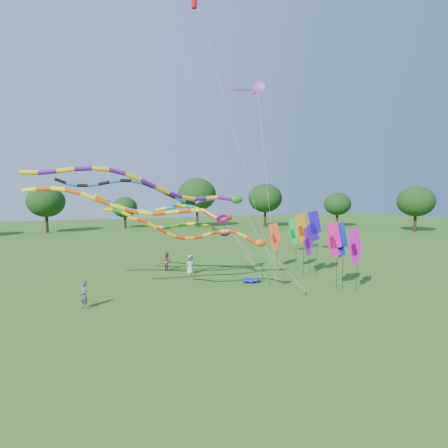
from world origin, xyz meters
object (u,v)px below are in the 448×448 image
object	(u,v)px
tube_kite_red	(214,236)
person_b	(84,295)
person_a	(190,265)
tube_kite_orange	(152,208)
person_c	(167,261)
blue_nylon_heap	(247,280)

from	to	relation	value
tube_kite_red	person_b	size ratio (longest dim) A/B	6.64
person_a	tube_kite_orange	bearing A→B (deg)	-147.74
person_a	person_c	size ratio (longest dim) A/B	1.03
blue_nylon_heap	person_c	world-z (taller)	person_c
blue_nylon_heap	person_c	distance (m)	8.21
tube_kite_red	tube_kite_orange	size ratio (longest dim) A/B	0.67
tube_kite_red	person_a	xyz separation A→B (m)	(0.46, 7.19, -3.26)
tube_kite_orange	person_c	distance (m)	8.08
tube_kite_red	person_c	world-z (taller)	tube_kite_red
person_b	tube_kite_orange	bearing A→B (deg)	86.09
blue_nylon_heap	person_a	world-z (taller)	person_a
person_b	person_c	world-z (taller)	person_b
tube_kite_red	blue_nylon_heap	xyz separation A→B (m)	(3.69, 2.79, -3.88)
person_a	person_c	bearing A→B (deg)	111.34
tube_kite_red	blue_nylon_heap	world-z (taller)	tube_kite_red
tube_kite_orange	blue_nylon_heap	bearing A→B (deg)	6.94
person_a	person_b	distance (m)	10.80
tube_kite_red	person_b	distance (m)	8.71
tube_kite_orange	person_a	bearing A→B (deg)	56.79
tube_kite_red	tube_kite_orange	world-z (taller)	tube_kite_orange
blue_nylon_heap	person_b	distance (m)	11.97
tube_kite_red	person_c	xyz separation A→B (m)	(-1.01, 9.49, -3.29)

